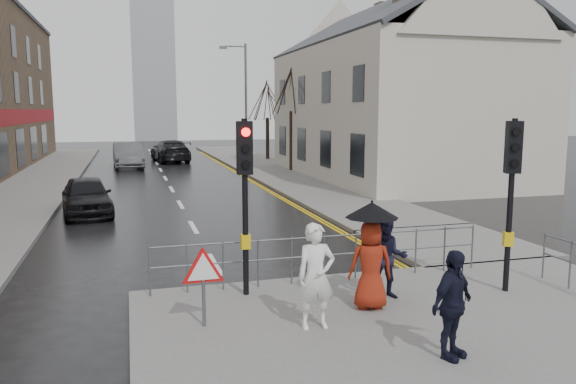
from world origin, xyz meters
TOP-DOWN VIEW (x-y plane):
  - ground at (0.00, 0.00)m, footprint 120.00×120.00m
  - near_pavement at (3.00, -3.50)m, footprint 10.00×9.00m
  - left_pavement at (-6.50, 23.00)m, footprint 4.00×44.00m
  - right_pavement at (6.50, 25.00)m, footprint 4.00×40.00m
  - pavement_bridge_right at (6.50, 3.00)m, footprint 4.00×4.20m
  - building_right_cream at (12.00, 18.00)m, footprint 9.00×16.40m
  - church_tower at (1.50, 62.00)m, footprint 5.00×5.00m
  - traffic_signal_near_left at (0.20, 0.20)m, footprint 0.28×0.27m
  - traffic_signal_near_right at (5.20, -1.00)m, footprint 0.34×0.33m
  - guard_railing_front at (1.95, 0.60)m, footprint 7.14×0.04m
  - warning_sign at (-0.80, -1.21)m, footprint 0.80×0.07m
  - street_lamp at (5.82, 28.00)m, footprint 1.83×0.25m
  - tree_near at (7.50, 22.00)m, footprint 2.40×2.40m
  - tree_far at (8.00, 30.00)m, footprint 2.40×2.40m
  - pedestrian_a at (0.96, -1.78)m, footprint 0.64×0.43m
  - pedestrian_b at (2.74, -0.74)m, footprint 0.93×0.83m
  - pedestrian_with_umbrella at (2.20, -1.17)m, footprint 0.96×0.96m
  - pedestrian_d at (2.47, -3.39)m, footprint 1.01×0.77m
  - car_parked at (-3.39, 10.73)m, footprint 2.09×4.18m
  - car_mid at (-1.91, 27.28)m, footprint 2.03×5.08m
  - car_far at (1.04, 31.02)m, footprint 2.78×5.64m

SIDE VIEW (x-z plane):
  - ground at x=0.00m, z-range 0.00..0.00m
  - near_pavement at x=3.00m, z-range 0.00..0.14m
  - left_pavement at x=-6.50m, z-range 0.00..0.14m
  - right_pavement at x=6.50m, z-range 0.00..0.14m
  - pavement_bridge_right at x=6.50m, z-range 0.00..0.14m
  - car_parked at x=-3.39m, z-range 0.00..1.37m
  - car_far at x=1.04m, z-range 0.00..1.58m
  - car_mid at x=-1.91m, z-range 0.00..1.64m
  - guard_railing_front at x=1.95m, z-range 0.36..1.36m
  - pedestrian_b at x=2.74m, z-range 0.14..1.71m
  - pedestrian_d at x=2.47m, z-range 0.14..1.74m
  - pedestrian_a at x=0.96m, z-range 0.14..1.89m
  - warning_sign at x=-0.80m, z-range 0.37..1.72m
  - pedestrian_with_umbrella at x=2.20m, z-range 0.26..2.20m
  - traffic_signal_near_left at x=0.20m, z-range 0.76..4.16m
  - traffic_signal_near_right at x=5.20m, z-range 0.76..4.16m
  - tree_far at x=8.00m, z-range 1.60..7.24m
  - street_lamp at x=5.82m, z-range 0.71..8.71m
  - building_right_cream at x=12.00m, z-range -0.27..9.83m
  - tree_near at x=7.50m, z-range 1.85..8.43m
  - church_tower at x=1.50m, z-range 0.00..18.00m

